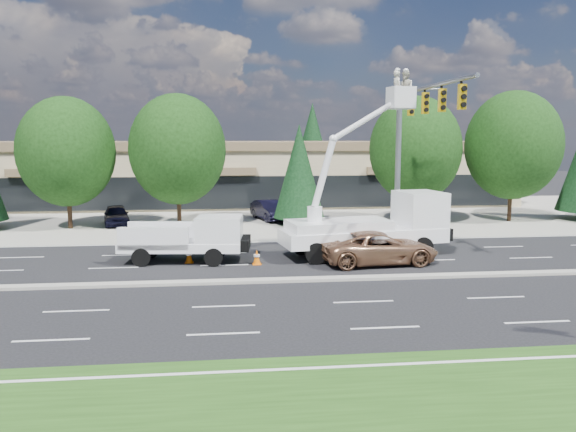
{
  "coord_description": "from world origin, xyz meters",
  "views": [
    {
      "loc": [
        0.18,
        -22.35,
        5.88
      ],
      "look_at": [
        2.86,
        2.24,
        2.4
      ],
      "focal_mm": 35.0,
      "sensor_mm": 36.0,
      "label": 1
    }
  ],
  "objects": [
    {
      "name": "parked_car_west",
      "position": [
        -7.29,
        16.18,
        0.68
      ],
      "size": [
        2.43,
        4.22,
        1.35
      ],
      "primitive_type": "imported",
      "rotation": [
        0.0,
        0.0,
        0.22
      ],
      "color": "black",
      "rests_on": "ground"
    },
    {
      "name": "traffic_cone_c",
      "position": [
        1.5,
        3.24,
        0.34
      ],
      "size": [
        0.4,
        0.4,
        0.7
      ],
      "color": "#E36407",
      "rests_on": "ground"
    },
    {
      "name": "traffic_cone_b",
      "position": [
        -1.66,
        3.92,
        0.34
      ],
      "size": [
        0.4,
        0.4,
        0.7
      ],
      "color": "#E36407",
      "rests_on": "ground"
    },
    {
      "name": "tree_front_f",
      "position": [
        13.0,
        15.0,
        5.08
      ],
      "size": [
        6.25,
        6.25,
        8.68
      ],
      "color": "#332114",
      "rests_on": "ground"
    },
    {
      "name": "concrete_apron",
      "position": [
        0.0,
        20.0,
        0.01
      ],
      "size": [
        140.0,
        22.0,
        0.01
      ],
      "primitive_type": "cube",
      "color": "#9B998D",
      "rests_on": "ground"
    },
    {
      "name": "tree_back_d",
      "position": [
        22.0,
        42.0,
        5.66
      ],
      "size": [
        5.35,
        5.35,
        10.54
      ],
      "color": "#332114",
      "rests_on": "ground"
    },
    {
      "name": "tree_front_d",
      "position": [
        -3.0,
        15.0,
        5.09
      ],
      "size": [
        6.27,
        6.27,
        8.7
      ],
      "color": "#332114",
      "rests_on": "ground"
    },
    {
      "name": "signal_mast",
      "position": [
        10.03,
        7.04,
        6.06
      ],
      "size": [
        2.76,
        10.16,
        9.0
      ],
      "color": "gray",
      "rests_on": "ground"
    },
    {
      "name": "minivan",
      "position": [
        7.21,
        2.8,
        0.76
      ],
      "size": [
        5.67,
        2.99,
        1.52
      ],
      "primitive_type": "imported",
      "rotation": [
        0.0,
        0.0,
        1.66
      ],
      "color": "#946747",
      "rests_on": "ground"
    },
    {
      "name": "strip_mall",
      "position": [
        0.0,
        29.97,
        2.83
      ],
      "size": [
        50.4,
        15.4,
        5.5
      ],
      "color": "tan",
      "rests_on": "ground"
    },
    {
      "name": "tree_back_a",
      "position": [
        -18.0,
        42.0,
        4.4
      ],
      "size": [
        4.16,
        4.16,
        8.2
      ],
      "color": "#332114",
      "rests_on": "ground"
    },
    {
      "name": "tree_back_c",
      "position": [
        10.0,
        42.0,
        5.24
      ],
      "size": [
        4.96,
        4.96,
        9.77
      ],
      "color": "#332114",
      "rests_on": "ground"
    },
    {
      "name": "tree_front_c",
      "position": [
        -10.0,
        15.0,
        4.96
      ],
      "size": [
        6.11,
        6.11,
        8.47
      ],
      "color": "#332114",
      "rests_on": "ground"
    },
    {
      "name": "tree_front_g",
      "position": [
        20.0,
        15.0,
        5.32
      ],
      "size": [
        6.55,
        6.55,
        9.09
      ],
      "color": "#332114",
      "rests_on": "ground"
    },
    {
      "name": "road_median",
      "position": [
        0.0,
        0.0,
        0.06
      ],
      "size": [
        120.0,
        0.55,
        0.12
      ],
      "primitive_type": "cube",
      "color": "#9B998D",
      "rests_on": "ground"
    },
    {
      "name": "bucket_truck",
      "position": [
        7.57,
        4.72,
        1.95
      ],
      "size": [
        8.53,
        3.84,
        9.21
      ],
      "rotation": [
        0.0,
        0.0,
        0.17
      ],
      "color": "white",
      "rests_on": "ground"
    },
    {
      "name": "tree_front_e",
      "position": [
        5.0,
        15.0,
        3.63
      ],
      "size": [
        3.43,
        3.43,
        6.77
      ],
      "color": "#332114",
      "rests_on": "ground"
    },
    {
      "name": "tree_back_b",
      "position": [
        -4.0,
        42.0,
        5.54
      ],
      "size": [
        5.24,
        5.24,
        10.33
      ],
      "color": "#332114",
      "rests_on": "ground"
    },
    {
      "name": "utility_pickup",
      "position": [
        -1.58,
        4.16,
        0.9
      ],
      "size": [
        5.87,
        2.68,
        2.18
      ],
      "rotation": [
        0.0,
        0.0,
        -0.1
      ],
      "color": "white",
      "rests_on": "ground"
    },
    {
      "name": "traffic_cone_d",
      "position": [
        8.48,
        4.18,
        0.34
      ],
      "size": [
        0.4,
        0.4,
        0.7
      ],
      "color": "#E36407",
      "rests_on": "ground"
    },
    {
      "name": "parked_car_east",
      "position": [
        3.16,
        17.36,
        0.71
      ],
      "size": [
        2.67,
        4.57,
        1.42
      ],
      "primitive_type": "imported",
      "rotation": [
        0.0,
        0.0,
        0.29
      ],
      "color": "black",
      "rests_on": "ground"
    },
    {
      "name": "ground",
      "position": [
        0.0,
        0.0,
        0.0
      ],
      "size": [
        140.0,
        140.0,
        0.0
      ],
      "primitive_type": "plane",
      "color": "black",
      "rests_on": "ground"
    }
  ]
}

